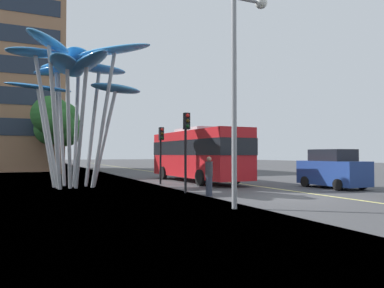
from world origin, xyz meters
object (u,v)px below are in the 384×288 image
Objects in this scene: traffic_light_kerb_near at (186,135)px; car_parked_mid at (333,170)px; red_bus at (197,152)px; street_lamp at (242,70)px; traffic_light_kerb_far at (161,143)px; pedestrian at (209,176)px; leaf_sculpture at (75,72)px.

traffic_light_kerb_near is 0.98× the size of car_parked_mid.
red_bus is 1.38× the size of street_lamp.
traffic_light_kerb_far is (0.57, 5.29, -0.23)m from traffic_light_kerb_near.
traffic_light_kerb_far is 7.09m from pedestrian.
pedestrian is at bearing -75.17° from traffic_light_kerb_near.
traffic_light_kerb_far is at bearing -0.54° from leaf_sculpture.
street_lamp reaches higher than pedestrian.
traffic_light_kerb_near is 5.77m from street_lamp.
street_lamp is at bearing -67.95° from leaf_sculpture.
red_bus is 9.36m from leaf_sculpture.
car_parked_mid is (4.87, -7.29, -0.98)m from red_bus.
street_lamp is at bearing -152.39° from car_parked_mid.
traffic_light_kerb_near is at bearing -96.10° from traffic_light_kerb_far.
traffic_light_kerb_far is 10.12m from car_parked_mid.
red_bus reaches higher than traffic_light_kerb_far.
street_lamp is at bearing -94.14° from traffic_light_kerb_far.
traffic_light_kerb_near is at bearing 173.93° from car_parked_mid.
leaf_sculpture is 11.72m from street_lamp.
traffic_light_kerb_far is at bearing 83.90° from traffic_light_kerb_near.
traffic_light_kerb_near is 2.52m from pedestrian.
pedestrian is (0.42, -1.60, -1.91)m from traffic_light_kerb_near.
pedestrian is at bearing -91.18° from traffic_light_kerb_far.
street_lamp is 5.50m from pedestrian.
traffic_light_kerb_near is at bearing 104.83° from pedestrian.
red_bus is 3.23m from traffic_light_kerb_far.
traffic_light_kerb_near is 0.51× the size of street_lamp.
traffic_light_kerb_near is 8.65m from car_parked_mid.
leaf_sculpture is at bearing 154.36° from car_parked_mid.
leaf_sculpture is (-8.11, -1.06, 4.55)m from red_bus.
traffic_light_kerb_far is 0.47× the size of street_lamp.
leaf_sculpture reaches higher than pedestrian.
traffic_light_kerb_far is 0.89× the size of car_parked_mid.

